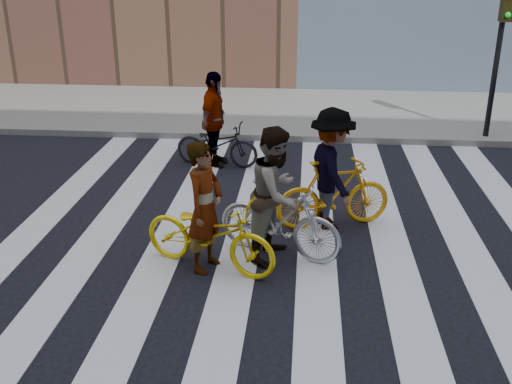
# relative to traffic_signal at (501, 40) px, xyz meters

# --- Properties ---
(ground) EXTENTS (100.00, 100.00, 0.00)m
(ground) POSITION_rel_traffic_signal_xyz_m (-4.40, -5.32, -2.28)
(ground) COLOR black
(ground) RESTS_ON ground
(sidewalk_far) EXTENTS (100.00, 5.00, 0.15)m
(sidewalk_far) POSITION_rel_traffic_signal_xyz_m (-4.40, 2.18, -2.20)
(sidewalk_far) COLOR gray
(sidewalk_far) RESTS_ON ground
(zebra_crosswalk) EXTENTS (8.25, 10.00, 0.01)m
(zebra_crosswalk) POSITION_rel_traffic_signal_xyz_m (-4.40, -5.32, -2.27)
(zebra_crosswalk) COLOR silver
(zebra_crosswalk) RESTS_ON ground
(traffic_signal) EXTENTS (0.22, 0.42, 3.33)m
(traffic_signal) POSITION_rel_traffic_signal_xyz_m (0.00, 0.00, 0.00)
(traffic_signal) COLOR black
(traffic_signal) RESTS_ON ground
(bike_yellow_left) EXTENTS (2.08, 1.34, 1.03)m
(bike_yellow_left) POSITION_rel_traffic_signal_xyz_m (-5.31, -6.22, -1.76)
(bike_yellow_left) COLOR yellow
(bike_yellow_left) RESTS_ON ground
(bike_silver_mid) EXTENTS (1.91, 1.15, 1.11)m
(bike_silver_mid) POSITION_rel_traffic_signal_xyz_m (-4.39, -5.78, -1.72)
(bike_silver_mid) COLOR silver
(bike_silver_mid) RESTS_ON ground
(bike_yellow_right) EXTENTS (1.91, 1.05, 1.10)m
(bike_yellow_right) POSITION_rel_traffic_signal_xyz_m (-3.60, -4.73, -1.73)
(bike_yellow_right) COLOR orange
(bike_yellow_right) RESTS_ON ground
(bike_dark_rear) EXTENTS (1.78, 0.89, 0.89)m
(bike_dark_rear) POSITION_rel_traffic_signal_xyz_m (-5.83, -2.01, -1.83)
(bike_dark_rear) COLOR black
(bike_dark_rear) RESTS_ON ground
(rider_left) EXTENTS (0.64, 0.77, 1.80)m
(rider_left) POSITION_rel_traffic_signal_xyz_m (-5.36, -6.22, -1.38)
(rider_left) COLOR slate
(rider_left) RESTS_ON ground
(rider_mid) EXTENTS (1.00, 1.12, 1.90)m
(rider_mid) POSITION_rel_traffic_signal_xyz_m (-4.44, -5.78, -1.33)
(rider_mid) COLOR slate
(rider_mid) RESTS_ON ground
(rider_right) EXTENTS (1.04, 1.38, 1.90)m
(rider_right) POSITION_rel_traffic_signal_xyz_m (-3.65, -4.73, -1.33)
(rider_right) COLOR slate
(rider_right) RESTS_ON ground
(rider_rear) EXTENTS (0.65, 1.18, 1.90)m
(rider_rear) POSITION_rel_traffic_signal_xyz_m (-5.88, -2.01, -1.33)
(rider_rear) COLOR slate
(rider_rear) RESTS_ON ground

